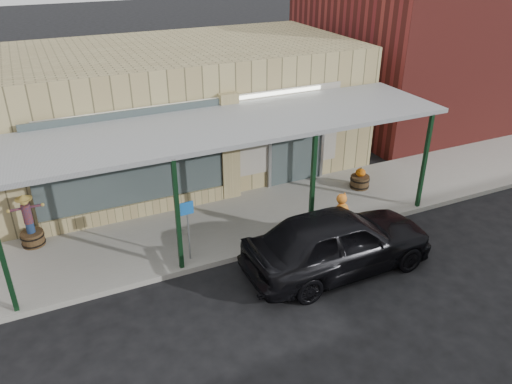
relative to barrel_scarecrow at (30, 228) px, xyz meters
name	(u,v)px	position (x,y,z in m)	size (l,w,h in m)	color
ground	(289,304)	(5.00, -4.73, -0.65)	(120.00, 120.00, 0.00)	black
sidewalk	(228,225)	(5.00, -1.13, -0.57)	(40.00, 3.20, 0.15)	gray
storefront	(176,110)	(5.00, 3.43, 1.45)	(12.00, 6.25, 4.20)	tan
awning	(226,127)	(5.00, -1.17, 2.36)	(12.00, 3.00, 3.04)	slate
block_buildings_near	(218,49)	(7.01, 4.47, 3.12)	(61.00, 8.00, 8.00)	maroon
barrel_scarecrow	(30,228)	(0.00, 0.00, 0.00)	(0.89, 0.58, 1.47)	#4B391E
barrel_pumpkin	(360,180)	(9.65, -0.83, -0.25)	(0.73, 0.73, 0.70)	#4B391E
handicap_sign	(188,223)	(3.50, -2.33, 0.54)	(0.33, 0.04, 1.60)	gray
parked_sedan	(338,241)	(6.70, -4.03, 0.16)	(4.73, 1.91, 1.61)	black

